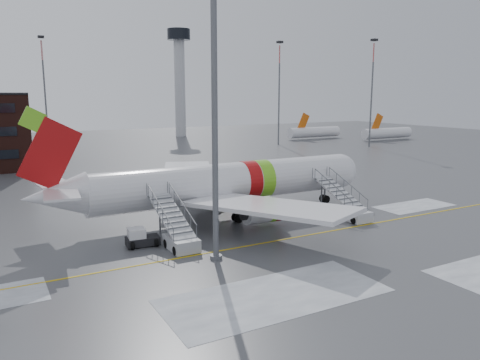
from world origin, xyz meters
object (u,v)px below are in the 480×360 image
airliner (222,183)px  light_mast_near (214,90)px  airstair_fwd (349,208)px  airstair_aft (178,234)px  pushback_tug (140,238)px

airliner → light_mast_near: light_mast_near is taller
airstair_fwd → airstair_aft: bearing=180.0°
airliner → airstair_aft: (-7.24, -6.54, -2.35)m
airliner → airstair_fwd: size_ratio=4.55×
airstair_aft → light_mast_near: light_mast_near is taller
airstair_aft → pushback_tug: size_ratio=2.78×
airstair_fwd → airliner: bearing=148.4°
pushback_tug → light_mast_near: (4.01, -5.63, 11.67)m
airstair_aft → pushback_tug: 3.07m
airstair_fwd → pushback_tug: airstair_fwd is taller
light_mast_near → airliner: bearing=61.1°
airstair_fwd → pushback_tug: bearing=175.4°
airliner → airstair_fwd: 12.71m
airstair_aft → light_mast_near: bearing=-70.0°
pushback_tug → light_mast_near: 13.56m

